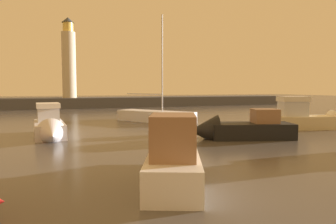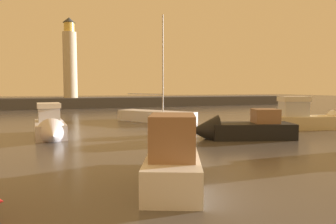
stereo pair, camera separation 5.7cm
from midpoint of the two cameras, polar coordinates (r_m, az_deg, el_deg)
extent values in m
plane|color=#4C4742|center=(26.92, -12.28, -2.42)|extent=(220.00, 220.00, 0.00)
cube|color=#423F3D|center=(52.10, -16.47, 1.68)|extent=(78.34, 6.69, 1.64)
cylinder|color=beige|center=(52.10, -17.93, 8.28)|extent=(2.16, 2.16, 10.42)
cylinder|color=#F2CC59|center=(52.86, -18.09, 14.71)|extent=(1.62, 1.62, 1.46)
cone|color=#33383D|center=(53.08, -18.12, 15.93)|extent=(1.95, 1.95, 0.83)
cube|color=black|center=(20.05, 15.12, -3.39)|extent=(5.45, 3.45, 0.98)
cone|color=black|center=(19.32, 6.50, -3.41)|extent=(2.30, 2.37, 1.92)
cube|color=#8C6647|center=(20.23, 17.45, -0.71)|extent=(1.84, 1.70, 0.89)
cube|color=white|center=(10.42, 0.84, -10.37)|extent=(3.35, 4.99, 1.01)
cone|color=white|center=(13.11, 1.05, -7.05)|extent=(2.06, 2.01, 1.60)
cube|color=#8C6647|center=(9.49, 0.77, -4.55)|extent=(1.92, 2.13, 1.35)
cube|color=silver|center=(21.85, -21.25, -2.97)|extent=(2.05, 4.96, 0.93)
cone|color=silver|center=(18.99, -20.84, -3.90)|extent=(1.80, 1.70, 1.72)
cube|color=silver|center=(22.60, -21.42, -0.40)|extent=(1.45, 2.08, 0.91)
cube|color=silver|center=(22.56, -21.46, 1.16)|extent=(1.59, 2.29, 0.32)
cube|color=beige|center=(26.12, 23.66, -1.79)|extent=(5.96, 3.11, 1.01)
cube|color=silver|center=(25.60, 22.12, 0.55)|extent=(2.20, 1.58, 1.14)
cube|color=silver|center=(25.56, 22.17, 2.27)|extent=(2.42, 1.73, 0.40)
cube|color=silver|center=(29.11, -2.39, -0.80)|extent=(6.30, 7.57, 1.02)
cylinder|color=#B7B7BC|center=(28.63, -1.14, 8.98)|extent=(0.12, 0.12, 8.83)
cylinder|color=#B7B7BC|center=(29.81, -4.53, 3.35)|extent=(2.57, 3.52, 0.09)
camera|label=1|loc=(0.03, -90.12, -0.01)|focal=32.85mm
camera|label=2|loc=(0.03, 89.88, 0.01)|focal=32.85mm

